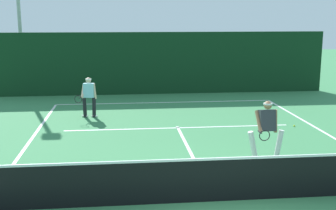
{
  "coord_description": "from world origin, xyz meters",
  "views": [
    {
      "loc": [
        -1.93,
        -8.54,
        3.88
      ],
      "look_at": [
        -0.44,
        5.38,
        1.0
      ],
      "focal_mm": 46.82,
      "sensor_mm": 36.0,
      "label": 1
    }
  ],
  "objects_px": {
    "player_near": "(267,128)",
    "tennis_ball": "(294,126)",
    "tennis_ball_extra": "(256,165)",
    "player_far": "(89,96)"
  },
  "relations": [
    {
      "from": "player_far",
      "to": "tennis_ball",
      "type": "height_order",
      "value": "player_far"
    },
    {
      "from": "player_near",
      "to": "tennis_ball",
      "type": "relative_size",
      "value": 24.85
    },
    {
      "from": "player_far",
      "to": "tennis_ball_extra",
      "type": "height_order",
      "value": "player_far"
    },
    {
      "from": "player_far",
      "to": "player_near",
      "type": "bearing_deg",
      "value": 140.43
    },
    {
      "from": "player_far",
      "to": "tennis_ball",
      "type": "relative_size",
      "value": 23.52
    },
    {
      "from": "tennis_ball_extra",
      "to": "player_near",
      "type": "bearing_deg",
      "value": 48.89
    },
    {
      "from": "player_far",
      "to": "tennis_ball_extra",
      "type": "relative_size",
      "value": 23.52
    },
    {
      "from": "tennis_ball",
      "to": "player_far",
      "type": "bearing_deg",
      "value": 162.84
    },
    {
      "from": "player_near",
      "to": "tennis_ball",
      "type": "height_order",
      "value": "player_near"
    },
    {
      "from": "player_near",
      "to": "tennis_ball_extra",
      "type": "bearing_deg",
      "value": 46.29
    }
  ]
}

